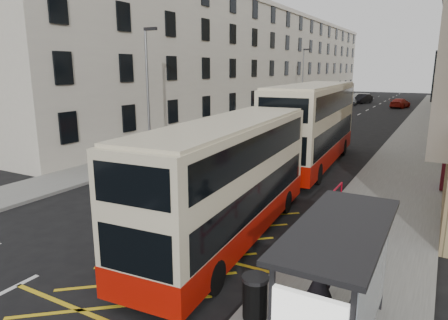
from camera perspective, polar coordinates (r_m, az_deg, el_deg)
The scene contains 21 objects.
ground at distance 13.50m, azimuth -21.95°, elevation -13.42°, with size 200.00×200.00×0.00m, color black.
pavement_right at distance 37.85m, azimuth 26.12°, elevation 2.96°, with size 4.00×120.00×0.15m, color slate.
pavement_left at distance 41.55m, azimuth 4.28°, elevation 5.03°, with size 3.00×120.00×0.15m, color slate.
kerb_right at distance 38.00m, azimuth 23.12°, elevation 3.28°, with size 0.25×120.00×0.15m, color gray.
kerb_left at distance 40.95m, azimuth 6.19°, elevation 4.88°, with size 0.25×120.00×0.15m, color gray.
road_markings at distance 53.59m, azimuth 18.52°, elevation 6.11°, with size 10.00×110.00×0.01m, color silver, non-canonical shape.
terrace_left at distance 57.73m, azimuth 5.55°, elevation 13.64°, with size 9.18×79.00×13.25m.
bus_shelter at distance 8.00m, azimuth 16.50°, elevation -14.74°, with size 1.65×4.25×2.70m.
guard_railing at distance 14.45m, azimuth 13.51°, elevation -7.36°, with size 0.06×6.56×1.01m.
street_lamp_near at distance 25.20m, azimuth -10.78°, elevation 10.13°, with size 0.93×0.18×8.00m.
street_lamp_far at distance 51.94m, azimuth 11.24°, elevation 11.46°, with size 0.93×0.18×8.00m.
double_decker_front at distance 13.42m, azimuth 0.71°, elevation -2.96°, with size 3.13×10.50×4.13m.
double_decker_rear at distance 24.45m, azimuth 12.54°, elevation 4.91°, with size 3.57×12.41×4.89m.
litter_bin at distance 9.68m, azimuth 4.44°, elevation -18.84°, with size 0.63×0.63×1.04m.
pedestrian_near at distance 9.66m, azimuth 13.35°, elevation -16.93°, with size 0.64×0.42×1.76m, color black.
pedestrian_mid at distance 13.21m, azimuth 19.84°, elevation -8.95°, with size 0.85×0.66×1.76m, color black.
pedestrian_far at distance 13.34m, azimuth 16.06°, elevation -8.52°, with size 1.02×0.42×1.73m, color black.
white_van at distance 48.41m, azimuth 11.56°, elevation 6.78°, with size 2.60×5.64×1.57m, color silver.
car_silver at distance 68.11m, azimuth 17.74°, elevation 8.06°, with size 1.59×3.96×1.35m, color #989B9F.
car_dark at distance 72.25m, azimuth 19.18°, elevation 8.28°, with size 1.62×4.65×1.53m, color black.
car_red at distance 65.88m, azimuth 23.85°, elevation 7.45°, with size 1.96×4.82×1.40m, color #A21B12.
Camera 1 is at (9.71, -7.38, 5.79)m, focal length 32.00 mm.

